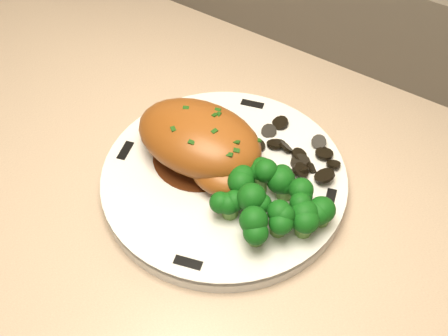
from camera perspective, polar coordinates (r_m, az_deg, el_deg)
The scene contains 9 objects.
plate at distance 0.56m, azimuth -0.00°, elevation -1.20°, with size 0.24×0.24×0.02m, color silver.
rim_accent_0 at distance 0.55m, azimuth 10.73°, elevation -3.15°, with size 0.03×0.01×0.00m, color black.
rim_accent_1 at distance 0.63m, azimuth 2.90°, elevation 6.49°, with size 0.03×0.01×0.00m, color black.
rim_accent_2 at distance 0.59m, azimuth -9.98°, elevation 1.74°, with size 0.03×0.01×0.00m, color black.
rim_accent_3 at distance 0.50m, azimuth -3.68°, elevation -9.60°, with size 0.03×0.01×0.00m, color black.
gravy_pool at distance 0.57m, azimuth -2.46°, elevation 1.27°, with size 0.10×0.10×0.00m, color #401B0B.
chicken_breast at distance 0.55m, azimuth -2.30°, elevation 2.63°, with size 0.14×0.09×0.05m.
mushroom_pile at distance 0.58m, azimuth 7.31°, elevation 1.66°, with size 0.08×0.06×0.02m.
broccoli_florets at distance 0.51m, azimuth 4.99°, elevation -3.43°, with size 0.11×0.08×0.04m.
Camera 1 is at (-0.04, 1.44, 1.27)m, focal length 45.00 mm.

